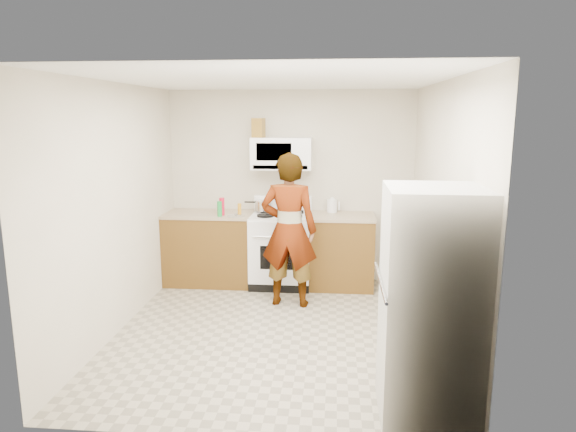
# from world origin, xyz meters

# --- Properties ---
(floor) EXTENTS (3.60, 3.60, 0.00)m
(floor) POSITION_xyz_m (0.00, 0.00, 0.00)
(floor) COLOR gray
(floor) RESTS_ON ground
(back_wall) EXTENTS (3.20, 0.02, 2.50)m
(back_wall) POSITION_xyz_m (0.00, 1.79, 1.25)
(back_wall) COLOR beige
(back_wall) RESTS_ON floor
(right_wall) EXTENTS (0.02, 3.60, 2.50)m
(right_wall) POSITION_xyz_m (1.59, 0.00, 1.25)
(right_wall) COLOR beige
(right_wall) RESTS_ON floor
(cabinet_left) EXTENTS (1.12, 0.62, 0.90)m
(cabinet_left) POSITION_xyz_m (-1.04, 1.49, 0.45)
(cabinet_left) COLOR brown
(cabinet_left) RESTS_ON floor
(counter_left) EXTENTS (1.14, 0.64, 0.03)m
(counter_left) POSITION_xyz_m (-1.04, 1.49, 0.92)
(counter_left) COLOR tan
(counter_left) RESTS_ON cabinet_left
(cabinet_right) EXTENTS (0.80, 0.62, 0.90)m
(cabinet_right) POSITION_xyz_m (0.68, 1.49, 0.45)
(cabinet_right) COLOR brown
(cabinet_right) RESTS_ON floor
(counter_right) EXTENTS (0.82, 0.64, 0.03)m
(counter_right) POSITION_xyz_m (0.68, 1.49, 0.92)
(counter_right) COLOR tan
(counter_right) RESTS_ON cabinet_right
(gas_range) EXTENTS (0.76, 0.65, 1.13)m
(gas_range) POSITION_xyz_m (-0.10, 1.48, 0.49)
(gas_range) COLOR white
(gas_range) RESTS_ON floor
(microwave) EXTENTS (0.76, 0.38, 0.40)m
(microwave) POSITION_xyz_m (-0.10, 1.61, 1.70)
(microwave) COLOR white
(microwave) RESTS_ON back_wall
(person) EXTENTS (0.68, 0.48, 1.77)m
(person) POSITION_xyz_m (0.07, 0.78, 0.89)
(person) COLOR tan
(person) RESTS_ON floor
(fridge) EXTENTS (0.71, 0.71, 1.70)m
(fridge) POSITION_xyz_m (1.28, -1.38, 0.85)
(fridge) COLOR white
(fridge) RESTS_ON floor
(kettle) EXTENTS (0.17, 0.17, 0.16)m
(kettle) POSITION_xyz_m (0.55, 1.69, 1.02)
(kettle) COLOR silver
(kettle) RESTS_ON counter_right
(jug) EXTENTS (0.17, 0.17, 0.24)m
(jug) POSITION_xyz_m (-0.39, 1.56, 2.02)
(jug) COLOR brown
(jug) RESTS_ON microwave
(saucepan) EXTENTS (0.31, 0.31, 0.13)m
(saucepan) POSITION_xyz_m (-0.34, 1.64, 1.02)
(saucepan) COLOR silver
(saucepan) RESTS_ON gas_range
(tray) EXTENTS (0.29, 0.23, 0.05)m
(tray) POSITION_xyz_m (0.03, 1.39, 0.96)
(tray) COLOR white
(tray) RESTS_ON gas_range
(bottle_spray) EXTENTS (0.07, 0.07, 0.22)m
(bottle_spray) POSITION_xyz_m (-0.83, 1.35, 1.05)
(bottle_spray) COLOR red
(bottle_spray) RESTS_ON counter_left
(bottle_hot_sauce) EXTENTS (0.06, 0.06, 0.14)m
(bottle_hot_sauce) POSITION_xyz_m (-0.62, 1.40, 1.01)
(bottle_hot_sauce) COLOR orange
(bottle_hot_sauce) RESTS_ON counter_left
(bottle_green_cap) EXTENTS (0.07, 0.07, 0.19)m
(bottle_green_cap) POSITION_xyz_m (-0.85, 1.27, 1.03)
(bottle_green_cap) COLOR #178132
(bottle_green_cap) RESTS_ON counter_left
(pot_lid) EXTENTS (0.25, 0.25, 0.01)m
(pot_lid) POSITION_xyz_m (-0.64, 1.30, 0.94)
(pot_lid) COLOR white
(pot_lid) RESTS_ON counter_left
(broom) EXTENTS (0.24, 0.22, 1.39)m
(broom) POSITION_xyz_m (1.52, 1.02, 0.70)
(broom) COLOR white
(broom) RESTS_ON floor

